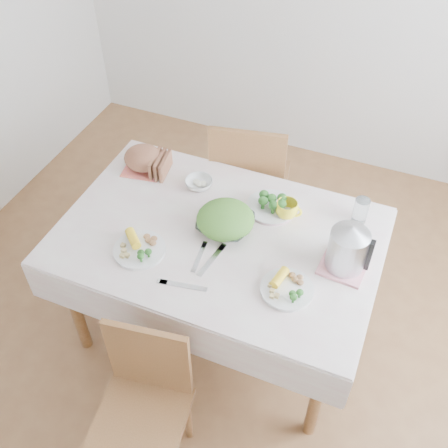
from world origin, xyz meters
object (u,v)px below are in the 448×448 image
at_px(salad_bowl, 225,224).
at_px(dinner_plate_left, 140,250).
at_px(dinner_plate_right, 287,289).
at_px(electric_kettle, 348,248).
at_px(dining_table, 219,285).
at_px(chair_far, 251,182).
at_px(chair_near, 139,414).
at_px(yellow_mug, 287,210).

xyz_separation_m(salad_bowl, dinner_plate_left, (-0.31, -0.28, -0.02)).
distance_m(dinner_plate_right, electric_kettle, 0.32).
relative_size(dinner_plate_right, electric_kettle, 0.97).
height_order(dining_table, chair_far, chair_far).
bearing_deg(dining_table, salad_bowl, 69.17).
distance_m(chair_near, salad_bowl, 0.92).
xyz_separation_m(chair_near, chair_far, (-0.08, 1.55, 0.00)).
xyz_separation_m(chair_far, salad_bowl, (0.12, -0.70, 0.33)).
relative_size(chair_near, dinner_plate_left, 3.47).
bearing_deg(dinner_plate_right, yellow_mug, 108.00).
relative_size(dining_table, electric_kettle, 5.88).
distance_m(chair_far, electric_kettle, 1.08).
relative_size(dining_table, chair_near, 1.68).
xyz_separation_m(dining_table, salad_bowl, (0.02, 0.05, 0.42)).
distance_m(salad_bowl, electric_kettle, 0.58).
bearing_deg(chair_far, dinner_plate_right, 106.83).
height_order(dinner_plate_left, dinner_plate_right, same).
bearing_deg(electric_kettle, salad_bowl, 161.92).
height_order(chair_near, dinner_plate_left, chair_near).
bearing_deg(chair_near, chair_far, 84.73).
relative_size(salad_bowl, electric_kettle, 1.08).
bearing_deg(dining_table, chair_near, -91.34).
distance_m(chair_near, electric_kettle, 1.12).
distance_m(salad_bowl, yellow_mug, 0.31).
height_order(dinner_plate_right, electric_kettle, electric_kettle).
height_order(chair_far, yellow_mug, chair_far).
bearing_deg(dining_table, chair_far, 97.79).
xyz_separation_m(chair_far, dinner_plate_right, (0.50, -0.94, 0.31)).
bearing_deg(chair_far, dinner_plate_left, 67.79).
xyz_separation_m(chair_far, yellow_mug, (0.36, -0.50, 0.34)).
xyz_separation_m(dinner_plate_left, yellow_mug, (0.55, 0.48, 0.03)).
relative_size(dinner_plate_right, yellow_mug, 2.07).
bearing_deg(dinner_plate_left, chair_near, -64.65).
bearing_deg(dinner_plate_left, electric_kettle, 16.74).
distance_m(chair_far, dinner_plate_right, 1.11).
bearing_deg(chair_far, electric_kettle, 122.89).
bearing_deg(dining_table, electric_kettle, 2.75).
distance_m(chair_near, yellow_mug, 1.14).
bearing_deg(chair_near, electric_kettle, 45.68).
xyz_separation_m(chair_near, yellow_mug, (0.28, 1.05, 0.34)).
distance_m(chair_far, salad_bowl, 0.78).
xyz_separation_m(salad_bowl, yellow_mug, (0.24, 0.19, 0.01)).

